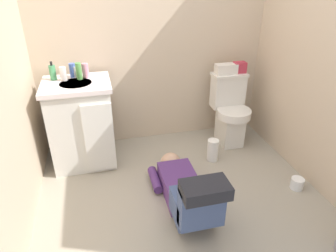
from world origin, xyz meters
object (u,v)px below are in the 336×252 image
object	(u,v)px
person_plumber	(187,190)
bottle_white	(63,74)
bottle_pink	(85,70)
toilet_paper_roll	(297,183)
soap_dispenser	(53,72)
bottle_green	(79,71)
paper_towel_roll	(213,150)
vanity_cabinet	(82,123)
toilet	(230,110)
faucet	(75,72)
bottle_blue	(73,70)
tissue_box	(226,69)
toiletry_bag	(240,67)

from	to	relation	value
person_plumber	bottle_white	bearing A→B (deg)	131.67
bottle_pink	toilet_paper_roll	distance (m)	2.14
soap_dispenser	bottle_green	world-z (taller)	soap_dispenser
soap_dispenser	bottle_white	xyz separation A→B (m)	(0.09, -0.04, -0.01)
person_plumber	soap_dispenser	size ratio (longest dim) A/B	6.42
person_plumber	toilet_paper_roll	xyz separation A→B (m)	(1.01, 0.00, -0.13)
paper_towel_roll	vanity_cabinet	bearing A→B (deg)	166.34
toilet	bottle_white	bearing A→B (deg)	177.93
faucet	bottle_blue	bearing A→B (deg)	135.58
tissue_box	bottle_white	distance (m)	1.58
paper_towel_roll	tissue_box	bearing A→B (deg)	58.12
person_plumber	bottle_green	distance (m)	1.42
toilet_paper_roll	bottle_pink	bearing A→B (deg)	148.94
toiletry_bag	bottle_white	distance (m)	1.73
faucet	bottle_pink	size ratio (longest dim) A/B	0.77
person_plumber	toilet_paper_roll	size ratio (longest dim) A/B	9.68
bottle_white	soap_dispenser	bearing A→B (deg)	153.98
toiletry_bag	bottle_blue	bearing A→B (deg)	178.18
tissue_box	toiletry_bag	size ratio (longest dim) A/B	1.77
toilet_paper_roll	bottle_green	bearing A→B (deg)	150.69
toilet	soap_dispenser	bearing A→B (deg)	176.55
vanity_cabinet	faucet	size ratio (longest dim) A/B	8.20
tissue_box	soap_dispenser	distance (m)	1.67
toilet	paper_towel_roll	bearing A→B (deg)	-133.20
faucet	paper_towel_roll	size ratio (longest dim) A/B	0.45
bottle_white	toilet_paper_roll	bearing A→B (deg)	-27.43
vanity_cabinet	toiletry_bag	distance (m)	1.68
soap_dispenser	paper_towel_roll	world-z (taller)	soap_dispenser
toiletry_bag	soap_dispenser	world-z (taller)	soap_dispenser
bottle_white	bottle_pink	distance (m)	0.20
vanity_cabinet	person_plumber	world-z (taller)	vanity_cabinet
vanity_cabinet	bottle_white	distance (m)	0.48
tissue_box	bottle_blue	bearing A→B (deg)	178.00
vanity_cabinet	bottle_green	xyz separation A→B (m)	(0.03, 0.08, 0.48)
faucet	bottle_pink	xyz separation A→B (m)	(0.09, -0.02, 0.02)
vanity_cabinet	soap_dispenser	bearing A→B (deg)	146.90
tissue_box	soap_dispenser	world-z (taller)	soap_dispenser
faucet	bottle_green	bearing A→B (deg)	-58.75
soap_dispenser	bottle_white	bearing A→B (deg)	-26.02
bottle_white	toilet_paper_roll	world-z (taller)	bottle_white
person_plumber	toilet_paper_roll	bearing A→B (deg)	0.06
toiletry_bag	bottle_green	xyz separation A→B (m)	(-1.59, -0.03, 0.09)
toilet	toilet_paper_roll	distance (m)	1.00
paper_towel_roll	bottle_blue	bearing A→B (deg)	159.62
faucet	soap_dispenser	distance (m)	0.19
toilet	person_plumber	bearing A→B (deg)	-129.45
toilet	bottle_white	distance (m)	1.70
bottle_green	bottle_pink	size ratio (longest dim) A/B	1.14
person_plumber	soap_dispenser	bearing A→B (deg)	133.25
toilet	bottle_pink	distance (m)	1.52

